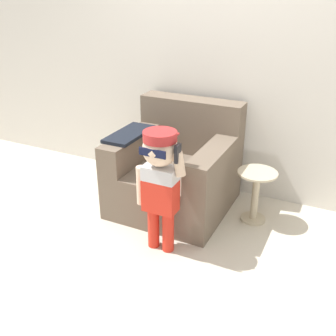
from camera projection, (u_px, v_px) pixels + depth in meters
name	position (u px, v px, depth m)	size (l,w,h in m)	color
ground_plane	(188.00, 222.00, 3.42)	(10.00, 10.00, 0.00)	beige
wall_back	(225.00, 56.00, 3.50)	(10.00, 0.05, 2.60)	silver
armchair	(177.00, 170.00, 3.58)	(0.99, 0.98, 0.93)	#6B5B4C
person_child	(160.00, 174.00, 2.82)	(0.40, 0.30, 0.97)	red
side_table	(256.00, 191.00, 3.34)	(0.33, 0.33, 0.47)	beige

